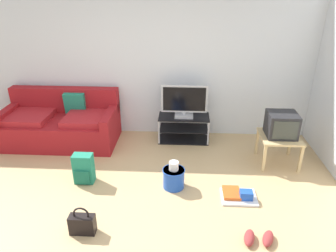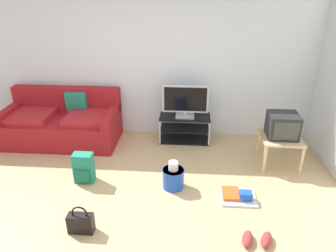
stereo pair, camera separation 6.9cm
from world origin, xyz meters
The scene contains 12 objects.
ground_plane centered at (0.00, 0.00, -0.01)m, with size 9.00×9.80×0.02m, color tan.
wall_back centered at (0.00, 2.45, 1.35)m, with size 9.00×0.10×2.70m, color silver.
couch centered at (-1.29, 1.94, 0.33)m, with size 1.91×0.94×0.88m.
tv_stand centered at (0.82, 2.10, 0.23)m, with size 0.87×0.42×0.45m.
flat_tv centered at (0.82, 2.08, 0.73)m, with size 0.77×0.22×0.56m.
side_table centered at (2.27, 1.42, 0.39)m, with size 0.58×0.58×0.46m.
crt_tv centered at (2.27, 1.43, 0.64)m, with size 0.43×0.41×0.36m.
backpack centered at (-0.55, 0.74, 0.21)m, with size 0.27×0.24×0.43m.
handbag centered at (-0.28, -0.24, 0.12)m, with size 0.28×0.13×0.35m.
cleaning_bucket centered at (0.70, 0.68, 0.16)m, with size 0.31×0.31×0.40m.
sneakers_pair centered at (1.66, -0.26, 0.04)m, with size 0.38×0.27×0.09m.
floor_tray centered at (1.56, 0.48, 0.04)m, with size 0.46×0.36×0.14m.
Camera 2 is at (0.90, -2.87, 2.57)m, focal length 33.53 mm.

